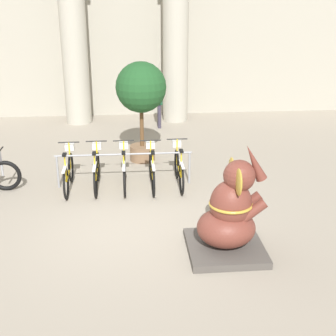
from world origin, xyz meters
name	(u,v)px	position (x,y,z in m)	size (l,w,h in m)	color
ground_plane	(131,225)	(0.00, 0.00, 0.00)	(60.00, 60.00, 0.00)	gray
building_facade	(125,28)	(0.00, 8.60, 3.00)	(20.00, 0.20, 6.00)	#A39E8E
column_left	(74,43)	(-1.63, 7.60, 2.62)	(1.05, 1.05, 5.16)	#ADA899
column_right	(176,42)	(1.63, 7.60, 2.62)	(1.05, 1.05, 5.16)	#ADA899
bike_rack	(124,161)	(-0.11, 1.95, 0.59)	(3.07, 0.05, 0.77)	gray
bicycle_0	(69,172)	(-1.35, 1.84, 0.41)	(0.48, 1.67, 0.98)	black
bicycle_1	(97,171)	(-0.73, 1.87, 0.41)	(0.48, 1.67, 0.98)	black
bicycle_2	(124,170)	(-0.11, 1.86, 0.41)	(0.48, 1.67, 0.98)	black
bicycle_3	(152,170)	(0.50, 1.82, 0.41)	(0.48, 1.67, 0.98)	black
bicycle_4	(179,168)	(1.12, 1.87, 0.41)	(0.48, 1.67, 0.98)	black
elephant_statue	(230,217)	(1.64, -1.11, 0.66)	(1.28, 1.28, 1.94)	#4C4742
person_pedestrian	(159,99)	(1.02, 6.71, 0.94)	(0.21, 0.47, 1.59)	#383342
potted_tree	(141,92)	(0.35, 3.62, 1.79)	(1.27, 1.27, 2.56)	brown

